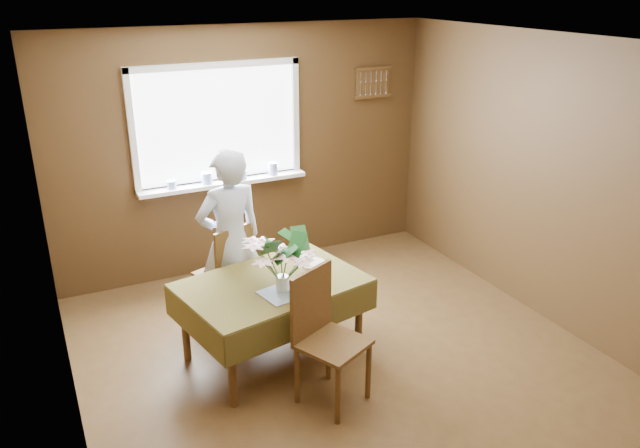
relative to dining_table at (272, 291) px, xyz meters
name	(u,v)px	position (x,y,z in m)	size (l,w,h in m)	color
floor	(350,369)	(0.47, -0.45, -0.60)	(4.50, 4.50, 0.00)	#4F361B
ceiling	(357,45)	(0.47, -0.45, 1.90)	(4.50, 4.50, 0.00)	white
wall_back	(247,151)	(0.47, 1.80, 0.65)	(4.00, 4.00, 0.00)	brown
wall_front	(611,400)	(0.47, -2.70, 0.65)	(4.00, 4.00, 0.00)	brown
wall_left	(58,278)	(-1.53, -0.45, 0.65)	(4.50, 4.50, 0.00)	brown
wall_right	(558,186)	(2.47, -0.45, 0.65)	(4.50, 4.50, 0.00)	brown
window_assembly	(221,145)	(0.18, 1.74, 0.76)	(1.72, 0.20, 1.22)	white
spoon_rack	(373,82)	(1.92, 1.76, 1.25)	(0.44, 0.05, 0.33)	brown
dining_table	(272,291)	(0.00, 0.00, 0.00)	(1.56, 1.21, 0.68)	brown
chair_far	(228,270)	(-0.14, 0.68, -0.08)	(0.51, 0.51, 0.94)	brown
chair_near	(324,332)	(0.13, -0.66, -0.05)	(0.57, 0.57, 1.01)	brown
seated_woman	(230,241)	(-0.13, 0.63, 0.21)	(0.59, 0.39, 1.62)	white
flower_bouquet	(282,257)	(0.02, -0.18, 0.36)	(0.51, 0.51, 0.44)	white
side_plate	(312,263)	(0.43, 0.16, 0.09)	(0.23, 0.23, 0.01)	white
table_knife	(304,281)	(0.22, -0.12, 0.09)	(0.02, 0.23, 0.00)	silver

